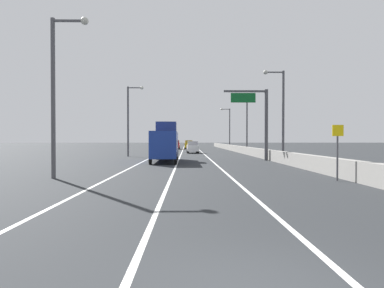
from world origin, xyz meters
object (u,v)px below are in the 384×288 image
Objects in this scene: lamp_post_right_second at (281,109)px; car_red_3 at (176,145)px; car_yellow_4 at (189,145)px; overhead_sign_gantry at (259,116)px; lamp_post_right_third at (245,120)px; lamp_post_right_fourth at (228,126)px; car_green_1 at (160,146)px; speed_advisory_sign at (338,148)px; car_white_2 at (193,147)px; box_truck at (165,143)px; lamp_post_left_mid at (130,116)px; car_silver_0 at (189,144)px; lamp_post_left_near at (58,85)px.

lamp_post_right_second is 2.04× the size of car_red_3.
car_red_3 is at bearing -158.39° from car_yellow_4.
overhead_sign_gantry is 18.26m from lamp_post_right_third.
lamp_post_right_third is 1.00× the size of lamp_post_right_fourth.
lamp_post_right_second is 34.20m from car_green_1.
lamp_post_right_fourth reaches higher than speed_advisory_sign.
car_white_2 is 0.51× the size of box_truck.
lamp_post_left_mid is at bearing 149.33° from lamp_post_right_second.
car_silver_0 is 49.10m from box_truck.
lamp_post_left_near is 15.36m from box_truck.
lamp_post_left_near reaches higher than speed_advisory_sign.
car_red_3 is at bearing 90.58° from box_truck.
lamp_post_right_fourth reaches higher than car_red_3.
lamp_post_left_near is 1.04× the size of box_truck.
box_truck is at bearing 69.83° from lamp_post_left_near.
lamp_post_left_mid is 1.04× the size of box_truck.
lamp_post_left_mid is at bearing -128.23° from car_white_2.
lamp_post_right_second reaches higher than car_red_3.
overhead_sign_gantry is 0.82× the size of lamp_post_left_mid.
box_truck is (-11.56, 0.22, -3.46)m from lamp_post_right_second.
box_truck reaches higher than car_silver_0.
lamp_post_left_near is at bearing -92.65° from car_green_1.
overhead_sign_gantry is at bearing -28.90° from lamp_post_left_mid.
lamp_post_left_near and lamp_post_left_mid have the same top height.
car_red_3 is 3.24m from car_yellow_4.
lamp_post_right_third is 1.99× the size of car_green_1.
lamp_post_right_third is 1.95× the size of car_silver_0.
lamp_post_left_mid is 1.99× the size of car_green_1.
lamp_post_left_mid reaches higher than car_silver_0.
car_silver_0 is (-7.20, 47.58, -3.71)m from overhead_sign_gantry.
lamp_post_right_third is at bearing -36.29° from car_green_1.
lamp_post_right_fourth is at bearing 66.52° from car_white_2.
car_yellow_4 is at bearing 86.53° from box_truck.
lamp_post_right_second is 19.54m from lamp_post_left_mid.
car_red_3 is (-11.98, 41.76, -4.30)m from lamp_post_right_second.
speed_advisory_sign is 0.33× the size of lamp_post_left_near.
car_yellow_4 reaches higher than car_white_2.
car_green_1 is at bearing 115.60° from lamp_post_right_second.
car_silver_0 is (-7.64, 64.44, -0.75)m from speed_advisory_sign.
car_yellow_4 is at bearing 101.79° from lamp_post_right_second.
lamp_post_right_second is at bearing -30.67° from lamp_post_left_mid.
box_truck is at bearing -84.17° from car_green_1.
lamp_post_right_third reaches higher than car_green_1.
car_red_3 is at bearing 99.30° from car_white_2.
car_white_2 is 21.53m from car_red_3.
speed_advisory_sign reaches higher than car_red_3.
lamp_post_right_second is 1.00× the size of lamp_post_right_fourth.
car_green_1 is 13.61m from car_yellow_4.
car_white_2 is at bearing -58.58° from car_green_1.
speed_advisory_sign reaches higher than car_silver_0.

